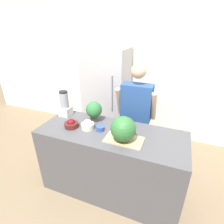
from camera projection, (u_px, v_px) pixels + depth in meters
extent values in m
plane|color=#7F6B51|center=(101.00, 208.00, 2.20)|extent=(14.00, 14.00, 0.00)
cube|color=white|center=(143.00, 71.00, 3.34)|extent=(8.00, 0.06, 2.60)
cube|color=#4C4C51|center=(111.00, 162.00, 2.29)|extent=(1.79, 0.70, 0.93)
cube|color=#B7B7BC|center=(107.00, 95.00, 3.40)|extent=(0.80, 0.65, 1.75)
cylinder|color=gray|center=(112.00, 93.00, 2.97)|extent=(0.02, 0.02, 0.61)
cube|color=#333338|center=(134.00, 140.00, 2.87)|extent=(0.34, 0.18, 0.78)
cube|color=#284C8C|center=(137.00, 102.00, 2.58)|extent=(0.45, 0.22, 0.55)
sphere|color=#DBAD89|center=(139.00, 71.00, 2.37)|extent=(0.21, 0.21, 0.21)
cylinder|color=#DBAD89|center=(119.00, 102.00, 2.63)|extent=(0.07, 0.23, 0.47)
cylinder|color=#DBAD89|center=(154.00, 107.00, 2.46)|extent=(0.07, 0.23, 0.47)
cube|color=tan|center=(124.00, 140.00, 1.93)|extent=(0.42, 0.24, 0.01)
sphere|color=#2D6B33|center=(123.00, 129.00, 1.86)|extent=(0.28, 0.28, 0.28)
cylinder|color=#511E19|center=(71.00, 125.00, 2.18)|extent=(0.17, 0.17, 0.06)
sphere|color=maroon|center=(71.00, 123.00, 2.17)|extent=(0.10, 0.10, 0.10)
cylinder|color=beige|center=(88.00, 126.00, 2.15)|extent=(0.16, 0.16, 0.07)
sphere|color=white|center=(88.00, 124.00, 2.13)|extent=(0.11, 0.11, 0.11)
cylinder|color=#334C9E|center=(100.00, 128.00, 2.11)|extent=(0.10, 0.10, 0.06)
cube|color=silver|center=(66.00, 111.00, 2.47)|extent=(0.15, 0.15, 0.12)
cylinder|color=#99A3AD|center=(64.00, 100.00, 2.39)|extent=(0.12, 0.12, 0.22)
cylinder|color=black|center=(63.00, 92.00, 2.34)|extent=(0.11, 0.11, 0.02)
cylinder|color=#514C47|center=(94.00, 118.00, 2.33)|extent=(0.09, 0.09, 0.07)
sphere|color=#2D6B38|center=(94.00, 110.00, 2.28)|extent=(0.21, 0.21, 0.21)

